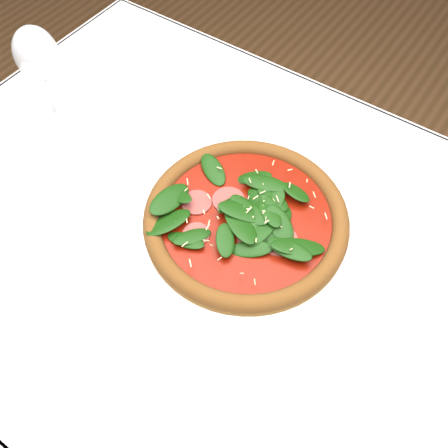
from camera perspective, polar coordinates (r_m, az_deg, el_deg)
The scene contains 5 objects.
ground at distance 1.46m, azimuth 1.28°, elevation -18.50°, with size 6.00×6.00×0.00m, color brown.
dining_table at distance 0.85m, azimuth 2.10°, elevation -6.45°, with size 1.21×0.81×0.75m.
plate at distance 0.78m, azimuth 2.48°, elevation -0.06°, with size 0.37×0.37×0.02m.
pizza at distance 0.76m, azimuth 2.54°, elevation 0.83°, with size 0.39×0.39×0.04m.
wine_glass at distance 0.92m, azimuth -20.60°, elevation 17.54°, with size 0.07×0.07×0.18m.
Camera 1 is at (0.20, -0.34, 1.40)m, focal length 40.00 mm.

